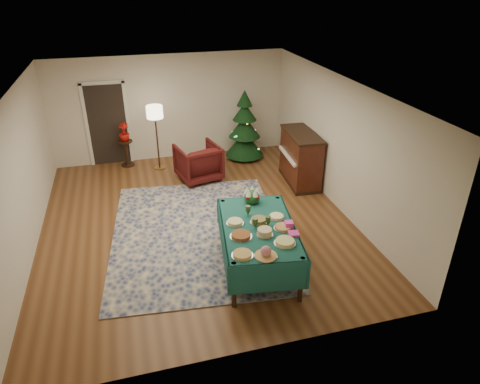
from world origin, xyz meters
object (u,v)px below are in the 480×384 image
object	(u,v)px
side_table	(127,154)
piano	(300,159)
buffet_table	(258,234)
gift_box	(289,225)
floor_lamp	(155,116)
potted_plant	(124,136)
christmas_tree	(245,128)
armchair	(198,161)

from	to	relation	value
side_table	piano	size ratio (longest dim) A/B	0.46
buffet_table	gift_box	size ratio (longest dim) A/B	17.28
buffet_table	piano	distance (m)	3.48
floor_lamp	piano	bearing A→B (deg)	-28.10
piano	potted_plant	bearing A→B (deg)	151.89
buffet_table	potted_plant	bearing A→B (deg)	111.54
side_table	christmas_tree	xyz separation A→B (m)	(3.06, -0.30, 0.50)
buffet_table	potted_plant	distance (m)	5.35
potted_plant	christmas_tree	size ratio (longest dim) A/B	0.25
buffet_table	armchair	size ratio (longest dim) A/B	2.30
gift_box	floor_lamp	bearing A→B (deg)	109.24
floor_lamp	buffet_table	bearing A→B (deg)	-75.41
gift_box	armchair	distance (m)	3.93
floor_lamp	christmas_tree	bearing A→B (deg)	2.91
side_table	potted_plant	xyz separation A→B (m)	(0.00, 0.00, 0.48)
gift_box	side_table	xyz separation A→B (m)	(-2.43, 5.14, -0.53)
buffet_table	side_table	bearing A→B (deg)	111.54
buffet_table	floor_lamp	xyz separation A→B (m)	(-1.19, 4.56, 0.74)
gift_box	floor_lamp	size ratio (longest dim) A/B	0.08
floor_lamp	piano	xyz separation A→B (m)	(3.13, -1.67, -0.78)
christmas_tree	armchair	bearing A→B (deg)	-144.86
floor_lamp	side_table	world-z (taller)	floor_lamp
potted_plant	christmas_tree	world-z (taller)	christmas_tree
buffet_table	side_table	size ratio (longest dim) A/B	3.31
potted_plant	piano	distance (m)	4.44
gift_box	piano	world-z (taller)	piano
potted_plant	buffet_table	bearing A→B (deg)	-68.46
gift_box	potted_plant	world-z (taller)	potted_plant
floor_lamp	piano	world-z (taller)	floor_lamp
buffet_table	christmas_tree	world-z (taller)	christmas_tree
gift_box	floor_lamp	xyz separation A→B (m)	(-1.65, 4.72, 0.53)
armchair	christmas_tree	xyz separation A→B (m)	(1.43, 1.01, 0.34)
piano	buffet_table	bearing A→B (deg)	-124.04
side_table	christmas_tree	bearing A→B (deg)	-5.60
buffet_table	armchair	xyz separation A→B (m)	(-0.33, 3.67, -0.16)
floor_lamp	piano	size ratio (longest dim) A/B	1.11
gift_box	christmas_tree	bearing A→B (deg)	82.51
armchair	piano	world-z (taller)	piano
side_table	piano	bearing A→B (deg)	-28.11
christmas_tree	piano	bearing A→B (deg)	-64.60
gift_box	potted_plant	distance (m)	5.68
gift_box	christmas_tree	world-z (taller)	christmas_tree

